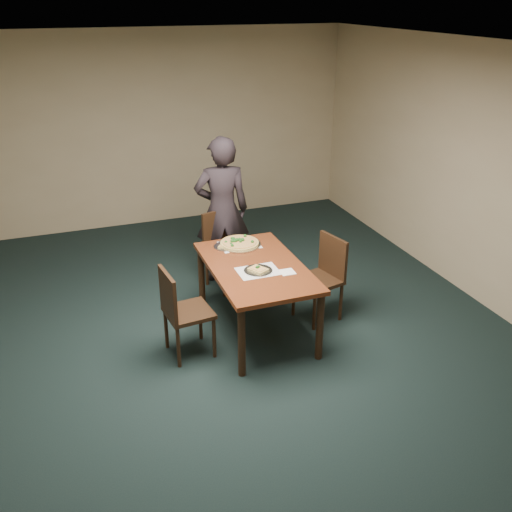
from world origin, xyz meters
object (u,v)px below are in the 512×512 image
object	(u,v)px
dining_table	(256,273)
slice_plate_near	(258,270)
chair_left	(181,308)
chair_right	(324,273)
pizza_pan	(239,243)
chair_far	(223,245)
diner	(222,210)
slice_plate_far	(227,246)

from	to	relation	value
dining_table	slice_plate_near	size ratio (longest dim) A/B	5.36
chair_left	slice_plate_near	size ratio (longest dim) A/B	3.25
chair_right	pizza_pan	size ratio (longest dim) A/B	1.99
chair_far	diner	world-z (taller)	diner
dining_table	diner	xyz separation A→B (m)	(0.04, 1.27, 0.23)
dining_table	slice_plate_far	xyz separation A→B (m)	(-0.14, 0.53, 0.10)
chair_far	pizza_pan	distance (m)	0.63
dining_table	chair_far	size ratio (longest dim) A/B	1.65
dining_table	slice_plate_near	xyz separation A→B (m)	(-0.03, -0.14, 0.11)
slice_plate_far	chair_left	bearing A→B (deg)	-134.08
diner	slice_plate_near	xyz separation A→B (m)	(-0.07, -1.41, -0.12)
chair_right	slice_plate_near	size ratio (longest dim) A/B	3.25
slice_plate_near	slice_plate_far	xyz separation A→B (m)	(-0.11, 0.67, -0.00)
chair_left	pizza_pan	xyz separation A→B (m)	(0.83, 0.71, 0.26)
slice_plate_near	slice_plate_far	size ratio (longest dim) A/B	1.00
pizza_pan	slice_plate_far	world-z (taller)	pizza_pan
pizza_pan	dining_table	bearing A→B (deg)	-90.45
dining_table	chair_right	bearing A→B (deg)	1.83
slice_plate_near	chair_far	bearing A→B (deg)	88.85
chair_left	pizza_pan	bearing A→B (deg)	-55.79
chair_far	slice_plate_near	size ratio (longest dim) A/B	3.25
dining_table	slice_plate_near	world-z (taller)	slice_plate_near
pizza_pan	slice_plate_far	bearing A→B (deg)	-179.63
pizza_pan	slice_plate_far	xyz separation A→B (m)	(-0.14, -0.00, -0.01)
diner	slice_plate_far	world-z (taller)	diner
pizza_pan	slice_plate_near	distance (m)	0.67
chair_far	dining_table	bearing A→B (deg)	-107.73
pizza_pan	chair_far	bearing A→B (deg)	90.71
dining_table	slice_plate_near	distance (m)	0.17
chair_far	slice_plate_near	world-z (taller)	chair_far
chair_far	chair_right	world-z (taller)	same
pizza_pan	slice_plate_far	size ratio (longest dim) A/B	1.64
chair_far	slice_plate_far	distance (m)	0.64
dining_table	pizza_pan	distance (m)	0.54
dining_table	chair_far	xyz separation A→B (m)	(-0.00, 1.11, -0.14)
chair_left	slice_plate_near	xyz separation A→B (m)	(0.79, 0.04, 0.25)
chair_left	diner	bearing A→B (deg)	-37.07
chair_left	slice_plate_far	size ratio (longest dim) A/B	3.25
pizza_pan	chair_left	bearing A→B (deg)	-139.43
chair_right	slice_plate_far	distance (m)	1.07
dining_table	chair_left	xyz separation A→B (m)	(-0.82, -0.18, -0.14)
dining_table	chair_right	world-z (taller)	chair_right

